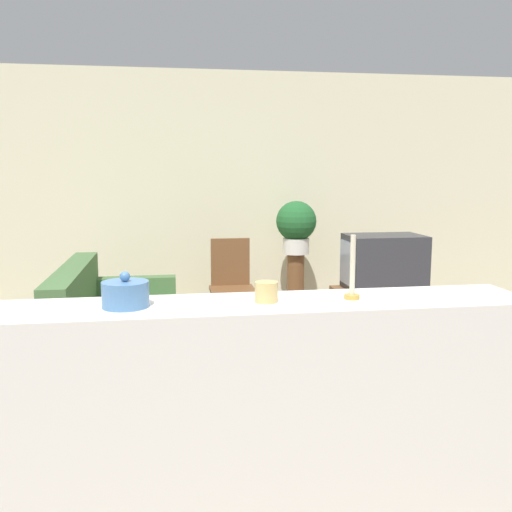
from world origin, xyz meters
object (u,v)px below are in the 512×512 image
(decorative_bowl, at_px, (125,294))
(potted_plant, at_px, (296,225))
(couch, at_px, (115,332))
(wooden_chair, at_px, (232,281))
(television, at_px, (383,262))

(decorative_bowl, bearing_deg, potted_plant, 66.14)
(couch, xyz_separation_m, wooden_chair, (1.08, 0.92, 0.22))
(wooden_chair, relative_size, potted_plant, 1.65)
(potted_plant, distance_m, decorative_bowl, 3.81)
(couch, xyz_separation_m, television, (2.41, 0.25, 0.48))
(couch, distance_m, potted_plant, 2.31)
(couch, xyz_separation_m, decorative_bowl, (0.27, -2.26, 0.80))
(wooden_chair, xyz_separation_m, decorative_bowl, (-0.81, -3.18, 0.58))
(television, xyz_separation_m, potted_plant, (-0.60, 0.98, 0.27))
(wooden_chair, distance_m, potted_plant, 0.96)
(television, height_order, decorative_bowl, decorative_bowl)
(decorative_bowl, bearing_deg, wooden_chair, 75.66)
(television, relative_size, wooden_chair, 0.76)
(wooden_chair, bearing_deg, couch, -139.58)
(couch, relative_size, wooden_chair, 1.91)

